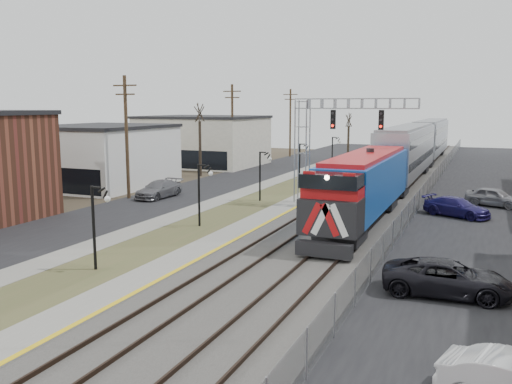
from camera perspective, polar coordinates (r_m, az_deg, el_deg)
The scene contains 20 objects.
ground at distance 18.57m, azimuth -22.83°, elevation -15.89°, with size 160.00×160.00×0.00m, color #473D2D.
street_west at distance 52.86m, azimuth -4.19°, elevation 0.82°, with size 7.00×120.00×0.04m, color black.
sidewalk at distance 50.98m, azimuth 0.32°, elevation 0.56°, with size 2.00×120.00×0.08m, color gray.
grass_median at distance 49.91m, azimuth 3.50°, elevation 0.34°, with size 4.00×120.00×0.06m, color #484F2A.
platform at distance 48.99m, azimuth 6.81°, elevation 0.24°, with size 2.00×120.00×0.24m, color gray.
ballast_bed at distance 47.87m, azimuth 12.56°, elevation -0.15°, with size 8.00×120.00×0.20m, color #595651.
platform_edge at distance 48.74m, azimuth 7.80°, elevation 0.32°, with size 0.24×120.00×0.01m, color gold.
track_near at distance 48.24m, azimuth 10.23°, elevation 0.20°, with size 1.58×120.00×0.15m.
track_far at distance 47.60m, azimuth 14.34°, elevation -0.06°, with size 1.58×120.00×0.15m.
train at distance 58.26m, azimuth 16.12°, elevation 4.09°, with size 3.00×63.05×5.33m.
signal_gantry at distance 41.12m, azimuth 7.19°, elevation 6.20°, with size 9.00×1.07×8.15m.
lampposts at distance 34.49m, azimuth -5.79°, elevation -0.32°, with size 0.14×62.14×4.00m.
utility_poles at distance 45.44m, azimuth -13.46°, elevation 5.55°, with size 0.28×80.28×10.00m.
fence at distance 47.21m, azimuth 17.60°, elevation 0.37°, with size 0.04×120.00×1.60m, color gray.
buildings_west at distance 49.13m, azimuth -20.05°, elevation 3.17°, with size 14.00×67.00×7.00m.
bare_trees at distance 56.54m, azimuth -3.46°, elevation 4.10°, with size 12.30×42.30×5.95m.
car_lot_c at distance 23.39m, azimuth 19.52°, elevation -8.63°, with size 2.36×5.11×1.42m, color black.
car_lot_d at distance 39.80m, azimuth 20.38°, elevation -1.54°, with size 1.86×4.56×1.32m, color navy.
car_lot_e at distance 44.87m, azimuth 23.80°, elevation -0.53°, with size 1.69×4.20×1.43m, color gray.
car_street_b at distance 45.62m, azimuth -10.19°, elevation 0.25°, with size 1.98×4.88×1.41m, color slate.
Camera 1 is at (12.41, -11.52, 7.63)m, focal length 38.00 mm.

